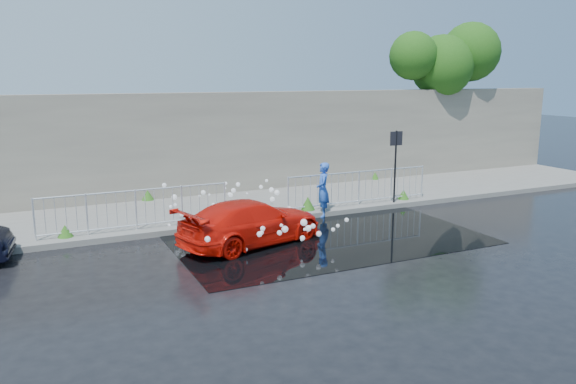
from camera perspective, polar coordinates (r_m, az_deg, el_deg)
name	(u,v)px	position (r m, az deg, el deg)	size (l,w,h in m)	color
ground	(327,250)	(13.95, 4.00, -5.88)	(90.00, 90.00, 0.00)	black
pavement	(253,205)	(18.31, -3.61, -1.35)	(30.00, 4.00, 0.15)	#63635F
curb	(278,219)	(16.51, -1.06, -2.76)	(30.00, 0.25, 0.16)	#63635F
retaining_wall	(229,142)	(20.03, -6.00, 5.05)	(30.00, 0.60, 3.50)	#6D675C
puddle	(325,237)	(15.02, 3.82, -4.56)	(8.00, 5.00, 0.01)	black
sign_post	(396,155)	(18.35, 10.88, 3.73)	(0.45, 0.06, 2.50)	black
tree	(448,60)	(25.06, 15.93, 12.81)	(5.23, 2.60, 6.45)	#332114
railing_left	(136,208)	(15.56, -15.19, -1.61)	(5.05, 0.05, 1.10)	silver
railing_right	(359,187)	(18.06, 7.20, 0.54)	(5.05, 0.05, 1.10)	silver
weeds	(257,201)	(17.74, -3.13, -0.96)	(12.17, 3.93, 0.42)	#1A4D14
water_spray	(248,211)	(15.18, -4.14, -1.93)	(3.68, 5.40, 1.06)	white
red_car	(252,222)	(14.28, -3.73, -3.07)	(1.60, 3.93, 1.14)	red
person	(323,190)	(16.99, 3.56, 0.23)	(0.60, 0.40, 1.66)	blue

